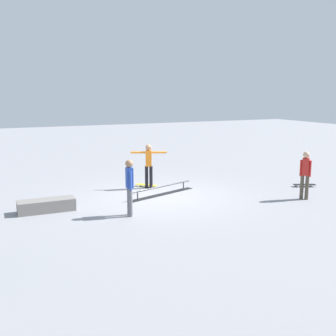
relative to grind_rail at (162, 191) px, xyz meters
name	(u,v)px	position (x,y,z in m)	size (l,w,h in m)	color
ground_plane	(161,197)	(0.14, 0.23, -0.13)	(60.00, 60.00, 0.00)	gray
grind_rail	(162,191)	(0.00, 0.00, 0.00)	(2.71, 1.11, 0.31)	black
skate_ledge	(46,205)	(3.82, 0.38, 0.05)	(1.60, 0.55, 0.36)	gray
skater_main	(149,163)	(0.03, -1.07, 0.79)	(1.20, 0.59, 1.59)	black
skateboard_main	(146,185)	(0.05, -1.26, -0.06)	(0.69, 0.73, 0.09)	yellow
bystander_blue_shirt	(130,184)	(1.77, 1.78, 0.77)	(0.22, 0.36, 1.59)	slate
bystander_red_shirt	(305,172)	(-3.92, 2.48, 0.75)	(0.29, 0.31, 1.56)	brown
loose_skateboard_black	(304,185)	(-5.21, 1.15, -0.06)	(0.81, 0.50, 0.09)	black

